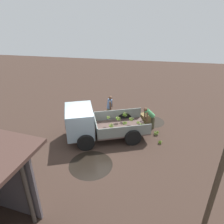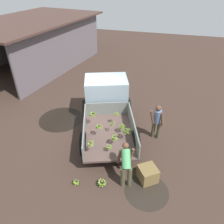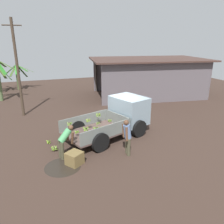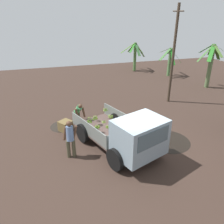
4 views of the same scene
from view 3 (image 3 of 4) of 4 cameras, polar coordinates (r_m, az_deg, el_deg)
ground at (r=12.42m, az=1.98°, el=-4.56°), size 36.00×36.00×0.00m
mud_patch_0 at (r=9.23m, az=-12.74°, el=-13.79°), size 1.45×1.45×0.01m
mud_patch_1 at (r=13.81m, az=-3.07°, el=-2.15°), size 2.10×2.10×0.01m
cargo_truck at (r=11.76m, az=2.74°, el=-0.64°), size 4.86×3.35×1.91m
warehouse_shed at (r=20.07m, az=10.59°, el=11.05°), size 10.67×7.47×3.27m
utility_pole at (r=15.18m, az=-23.45°, el=10.44°), size 1.10×0.17×6.10m
banana_palm_0 at (r=24.08m, az=-23.36°, el=8.59°), size 2.96×2.12×2.48m
person_foreground_visitor at (r=9.49m, az=3.97°, el=-6.18°), size 0.41×0.63×1.64m
person_worker_loading at (r=9.54m, az=-12.21°, el=-7.07°), size 0.74×0.64×1.40m
banana_bunch_on_ground_0 at (r=11.20m, az=-16.21°, el=-7.43°), size 0.22×0.21×0.20m
banana_bunch_on_ground_1 at (r=10.43m, az=-14.84°, el=-9.13°), size 0.30×0.29×0.24m
wooden_crate_0 at (r=9.19m, az=-9.78°, el=-11.82°), size 0.81×0.81×0.53m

